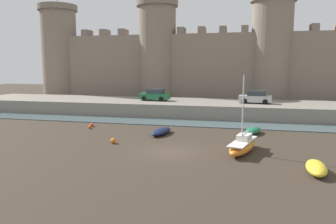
# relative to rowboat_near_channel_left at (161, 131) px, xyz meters

# --- Properties ---
(ground_plane) EXTENTS (160.00, 160.00, 0.00)m
(ground_plane) POSITION_rel_rowboat_near_channel_left_xyz_m (2.28, -6.15, -0.31)
(ground_plane) COLOR #382D23
(water_channel) EXTENTS (80.00, 4.50, 0.10)m
(water_channel) POSITION_rel_rowboat_near_channel_left_xyz_m (2.28, 6.67, -0.26)
(water_channel) COLOR slate
(water_channel) RESTS_ON ground
(quay_road) EXTENTS (67.94, 10.00, 1.77)m
(quay_road) POSITION_rel_rowboat_near_channel_left_xyz_m (2.28, 13.92, 0.57)
(quay_road) COLOR gray
(quay_road) RESTS_ON ground
(castle) EXTENTS (62.94, 7.00, 20.39)m
(castle) POSITION_rel_rowboat_near_channel_left_xyz_m (2.28, 24.75, 7.36)
(castle) COLOR gray
(castle) RESTS_ON ground
(rowboat_near_channel_left) EXTENTS (1.86, 3.77, 0.60)m
(rowboat_near_channel_left) POSITION_rel_rowboat_near_channel_left_xyz_m (0.00, 0.00, 0.00)
(rowboat_near_channel_left) COLOR #141E3D
(rowboat_near_channel_left) RESTS_ON ground
(sailboat_foreground_left) EXTENTS (2.63, 5.28, 5.92)m
(sailboat_foreground_left) POSITION_rel_rowboat_near_channel_left_xyz_m (7.74, -4.97, 0.24)
(sailboat_foreground_left) COLOR orange
(sailboat_foreground_left) RESTS_ON ground
(rowboat_midflat_right) EXTENTS (2.09, 3.33, 0.64)m
(rowboat_midflat_right) POSITION_rel_rowboat_near_channel_left_xyz_m (8.64, 2.27, 0.02)
(rowboat_midflat_right) COLOR #1E6B47
(rowboat_midflat_right) RESTS_ON ground
(rowboat_near_channel_right) EXTENTS (1.40, 3.13, 0.71)m
(rowboat_near_channel_right) POSITION_rel_rowboat_near_channel_left_xyz_m (12.22, -8.99, 0.06)
(rowboat_near_channel_right) COLOR yellow
(rowboat_near_channel_right) RESTS_ON ground
(mooring_buoy_off_centre) EXTENTS (0.36, 0.36, 0.36)m
(mooring_buoy_off_centre) POSITION_rel_rowboat_near_channel_left_xyz_m (-8.04, 1.06, -0.13)
(mooring_buoy_off_centre) COLOR #E04C1E
(mooring_buoy_off_centre) RESTS_ON ground
(mooring_buoy_near_channel) EXTENTS (0.40, 0.40, 0.40)m
(mooring_buoy_near_channel) POSITION_rel_rowboat_near_channel_left_xyz_m (-8.36, 2.19, -0.11)
(mooring_buoy_near_channel) COLOR #E04C1E
(mooring_buoy_near_channel) RESTS_ON ground
(mooring_buoy_mid_mud) EXTENTS (0.46, 0.46, 0.46)m
(mooring_buoy_mid_mud) POSITION_rel_rowboat_near_channel_left_xyz_m (-3.06, -4.51, -0.08)
(mooring_buoy_mid_mud) COLOR orange
(mooring_buoy_mid_mud) RESTS_ON ground
(car_quay_east) EXTENTS (4.22, 2.13, 1.62)m
(car_quay_east) POSITION_rel_rowboat_near_channel_left_xyz_m (9.12, 13.46, 2.24)
(car_quay_east) COLOR #B2B5B7
(car_quay_east) RESTS_ON quay_road
(car_quay_centre_east) EXTENTS (4.22, 2.13, 1.62)m
(car_quay_centre_east) POSITION_rel_rowboat_near_channel_left_xyz_m (-4.46, 13.77, 2.24)
(car_quay_centre_east) COLOR #1E6638
(car_quay_centre_east) RESTS_ON quay_road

